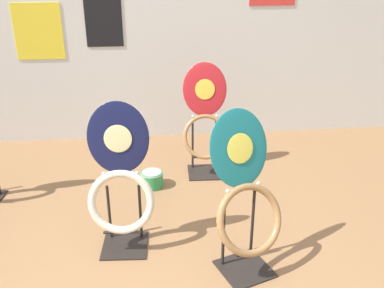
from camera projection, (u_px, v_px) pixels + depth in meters
The scene contains 5 objects.
wall_back at pixel (158, 2), 3.87m from camera, with size 8.00×0.07×2.60m.
toilet_seat_display_teal_sax at pixel (246, 204), 2.34m from camera, with size 0.47×0.43×0.94m.
toilet_seat_display_crimson_swirl at pixel (205, 121), 3.46m from camera, with size 0.38×0.32×0.91m.
toilet_seat_display_navy_moon at pixel (121, 190), 2.53m from camera, with size 0.41×0.30×0.94m.
paint_can at pixel (152, 179), 3.37m from camera, with size 0.18×0.18×0.13m.
Camera 1 is at (-0.11, -1.58, 1.68)m, focal length 40.00 mm.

